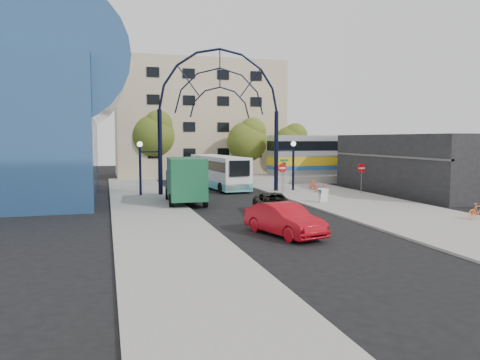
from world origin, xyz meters
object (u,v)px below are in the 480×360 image
object	(u,v)px
tree_north_a	(248,139)
red_sedan	(284,220)
street_name_sign	(284,169)
sandwich_board	(323,194)
stop_sign	(282,171)
bike_far_b	(479,211)
do_not_enter_sign	(362,171)
bike_near_a	(321,188)
black_suv	(274,204)
train_car	(377,154)
green_truck	(185,181)
tree_north_b	(154,133)
bike_near_b	(313,184)
city_bus	(219,171)
tree_north_c	(292,142)
gateway_arch	(220,91)

from	to	relation	value
tree_north_a	red_sedan	bearing A→B (deg)	-103.76
street_name_sign	sandwich_board	size ratio (longest dim) A/B	2.83
stop_sign	bike_far_b	bearing A→B (deg)	-67.78
do_not_enter_sign	street_name_sign	size ratio (longest dim) A/B	0.89
bike_near_a	black_suv	bearing A→B (deg)	-146.00
train_car	black_suv	xyz separation A→B (m)	(-19.35, -19.27, -2.25)
street_name_sign	red_sedan	size ratio (longest dim) A/B	0.60
sandwich_board	tree_north_a	bearing A→B (deg)	88.50
street_name_sign	green_truck	xyz separation A→B (m)	(-9.02, -3.75, -0.48)
red_sedan	bike_far_b	distance (m)	11.96
train_car	tree_north_b	world-z (taller)	tree_north_b
red_sedan	bike_near_b	distance (m)	19.74
city_bus	black_suv	bearing A→B (deg)	-96.36
train_car	tree_north_c	distance (m)	9.95
tree_north_c	bike_far_b	distance (m)	31.02
sandwich_board	train_car	bearing A→B (deg)	48.05
tree_north_b	bike_near_b	size ratio (longest dim) A/B	5.17
train_car	bike_near_b	bearing A→B (deg)	-144.87
black_suv	red_sedan	size ratio (longest dim) A/B	0.99
tree_north_a	red_sedan	distance (m)	30.52
tree_north_c	red_sedan	xyz separation A→B (m)	(-13.20, -31.41, -3.50)
bike_far_b	do_not_enter_sign	bearing A→B (deg)	-6.08
gateway_arch	bike_far_b	xyz separation A→B (m)	(10.87, -16.85, -7.97)
gateway_arch	sandwich_board	bearing A→B (deg)	-55.09
stop_sign	red_sedan	distance (m)	16.60
gateway_arch	red_sedan	size ratio (longest dim) A/B	2.90
tree_north_a	black_suv	size ratio (longest dim) A/B	1.51
stop_sign	city_bus	size ratio (longest dim) A/B	0.22
do_not_enter_sign	sandwich_board	xyz separation A→B (m)	(-5.40, -4.02, -1.23)
black_suv	do_not_enter_sign	bearing A→B (deg)	45.60
tree_north_a	black_suv	world-z (taller)	tree_north_a
sandwich_board	bike_near_a	xyz separation A→B (m)	(2.49, 5.60, -0.21)
gateway_arch	stop_sign	world-z (taller)	gateway_arch
tree_north_c	bike_far_b	xyz separation A→B (m)	(-1.26, -30.78, -3.69)
do_not_enter_sign	bike_near_b	size ratio (longest dim) A/B	1.60
train_car	green_truck	distance (m)	27.24
bike_near_b	bike_far_b	world-z (taller)	bike_near_b
tree_north_a	bike_far_b	xyz separation A→B (m)	(4.74, -28.78, -4.02)
city_bus	bike_far_b	world-z (taller)	city_bus
bike_near_b	bike_near_a	bearing A→B (deg)	-97.45
stop_sign	green_truck	bearing A→B (deg)	-159.92
tree_north_a	city_bus	bearing A→B (deg)	-125.48
tree_north_a	city_bus	world-z (taller)	tree_north_a
stop_sign	bike_far_b	distance (m)	16.10
stop_sign	tree_north_a	bearing A→B (deg)	84.58
gateway_arch	red_sedan	xyz separation A→B (m)	(-1.08, -17.48, -7.78)
gateway_arch	tree_north_c	size ratio (longest dim) A/B	2.10
do_not_enter_sign	black_suv	size ratio (longest dim) A/B	0.53
stop_sign	bike_near_a	bearing A→B (deg)	-7.29
gateway_arch	green_truck	bearing A→B (deg)	-126.57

